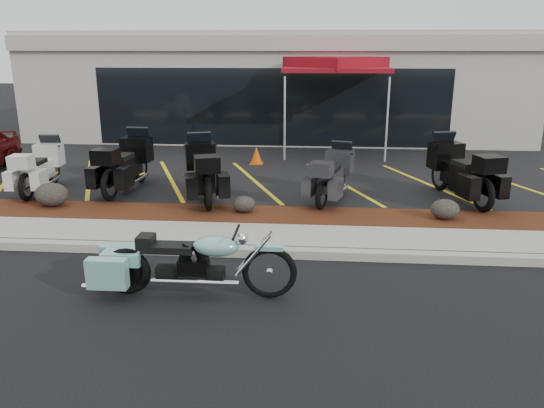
# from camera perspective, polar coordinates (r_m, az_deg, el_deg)

# --- Properties ---
(ground) EXTENTS (90.00, 90.00, 0.00)m
(ground) POSITION_cam_1_polar(r_m,az_deg,el_deg) (8.45, -6.24, -7.71)
(ground) COLOR black
(ground) RESTS_ON ground
(curb) EXTENTS (24.00, 0.25, 0.15)m
(curb) POSITION_cam_1_polar(r_m,az_deg,el_deg) (9.23, -5.21, -5.01)
(curb) COLOR gray
(curb) RESTS_ON ground
(sidewalk) EXTENTS (24.00, 1.20, 0.15)m
(sidewalk) POSITION_cam_1_polar(r_m,az_deg,el_deg) (9.88, -4.53, -3.53)
(sidewalk) COLOR gray
(sidewalk) RESTS_ON ground
(mulch_bed) EXTENTS (24.00, 1.20, 0.16)m
(mulch_bed) POSITION_cam_1_polar(r_m,az_deg,el_deg) (11.00, -3.54, -1.38)
(mulch_bed) COLOR #38170C
(mulch_bed) RESTS_ON ground
(upper_lot) EXTENTS (26.00, 9.60, 0.15)m
(upper_lot) POSITION_cam_1_polar(r_m,az_deg,el_deg) (16.19, -0.83, 4.44)
(upper_lot) COLOR black
(upper_lot) RESTS_ON ground
(dealership_building) EXTENTS (18.00, 8.16, 4.00)m
(dealership_building) POSITION_cam_1_polar(r_m,az_deg,el_deg) (22.13, 0.75, 12.73)
(dealership_building) COLOR #A8A398
(dealership_building) RESTS_ON ground
(boulder_left) EXTENTS (0.72, 0.60, 0.51)m
(boulder_left) POSITION_cam_1_polar(r_m,az_deg,el_deg) (12.34, -22.62, 0.95)
(boulder_left) COLOR black
(boulder_left) RESTS_ON mulch_bed
(boulder_mid) EXTENTS (0.48, 0.40, 0.34)m
(boulder_mid) POSITION_cam_1_polar(r_m,az_deg,el_deg) (11.00, -3.05, -0.01)
(boulder_mid) COLOR black
(boulder_mid) RESTS_ON mulch_bed
(boulder_right) EXTENTS (0.57, 0.47, 0.40)m
(boulder_right) POSITION_cam_1_polar(r_m,az_deg,el_deg) (11.09, 18.12, -0.53)
(boulder_right) COLOR black
(boulder_right) RESTS_ON mulch_bed
(hero_cruiser) EXTENTS (2.93, 0.76, 1.03)m
(hero_cruiser) POSITION_cam_1_polar(r_m,az_deg,el_deg) (7.49, -0.28, -6.55)
(hero_cruiser) COLOR #77BAA7
(hero_cruiser) RESTS_ON ground
(touring_white) EXTENTS (1.01, 2.21, 1.25)m
(touring_white) POSITION_cam_1_polar(r_m,az_deg,el_deg) (14.33, -22.60, 4.45)
(touring_white) COLOR silver
(touring_white) RESTS_ON upper_lot
(touring_black_front) EXTENTS (1.09, 2.49, 1.41)m
(touring_black_front) POSITION_cam_1_polar(r_m,az_deg,el_deg) (13.80, -14.08, 5.16)
(touring_black_front) COLOR black
(touring_black_front) RESTS_ON upper_lot
(touring_black_mid) EXTENTS (1.59, 2.58, 1.41)m
(touring_black_mid) POSITION_cam_1_polar(r_m,az_deg,el_deg) (12.75, -7.75, 4.58)
(touring_black_mid) COLOR black
(touring_black_mid) RESTS_ON upper_lot
(touring_grey) EXTENTS (1.39, 2.25, 1.23)m
(touring_grey) POSITION_cam_1_polar(r_m,az_deg,el_deg) (12.56, 7.42, 4.00)
(touring_grey) COLOR #2D2E32
(touring_grey) RESTS_ON upper_lot
(touring_black_rear) EXTENTS (1.58, 2.62, 1.43)m
(touring_black_rear) POSITION_cam_1_polar(r_m,az_deg,el_deg) (13.21, 17.80, 4.41)
(touring_black_rear) COLOR black
(touring_black_rear) RESTS_ON upper_lot
(traffic_cone) EXTENTS (0.44, 0.44, 0.50)m
(traffic_cone) POSITION_cam_1_polar(r_m,az_deg,el_deg) (15.67, -1.68, 5.26)
(traffic_cone) COLOR #CA4906
(traffic_cone) RESTS_ON upper_lot
(popup_canopy) EXTENTS (3.84, 3.84, 3.03)m
(popup_canopy) POSITION_cam_1_polar(r_m,az_deg,el_deg) (17.45, 6.86, 14.56)
(popup_canopy) COLOR silver
(popup_canopy) RESTS_ON upper_lot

